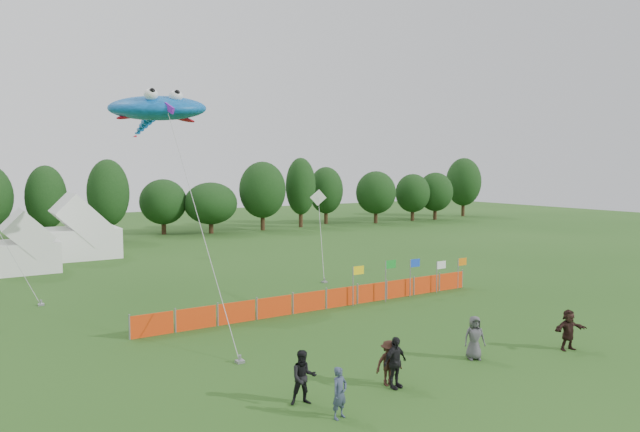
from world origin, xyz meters
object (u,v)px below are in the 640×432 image
barrier_fence (326,299)px  spectator_e (474,338)px  tent_right (81,233)px  spectator_b (304,377)px  stingray_kite (156,109)px  spectator_f (568,330)px  spectator_a (340,393)px  spectator_c (389,363)px  spectator_d (395,362)px  tent_left (28,246)px

barrier_fence → spectator_e: (0.61, -9.58, 0.34)m
tent_right → spectator_b: (0.62, -34.46, -1.15)m
stingray_kite → spectator_f: bearing=-61.5°
tent_right → spectator_f: size_ratio=3.42×
barrier_fence → spectator_a: bearing=-121.0°
spectator_e → spectator_c: bearing=-149.7°
spectator_b → spectator_e: size_ratio=1.02×
spectator_e → spectator_f: spectator_e is taller
spectator_f → spectator_b: bearing=-172.0°
spectator_b → spectator_d: spectator_d is taller
spectator_e → spectator_b: bearing=-152.9°
spectator_a → spectator_e: bearing=-2.7°
tent_right → spectator_d: size_ratio=3.24×
spectator_a → spectator_c: (2.83, 1.22, 0.01)m
tent_left → spectator_b: (4.94, -29.90, -0.92)m
tent_left → spectator_d: 31.48m
spectator_a → spectator_b: (-0.39, 1.41, 0.09)m
spectator_a → spectator_b: spectator_b is taller
tent_left → spectator_e: (12.59, -29.79, -0.94)m
spectator_f → stingray_kite: stingray_kite is taller
spectator_a → stingray_kite: 22.28m
tent_left → spectator_c: size_ratio=2.58×
spectator_f → stingray_kite: size_ratio=0.08×
barrier_fence → spectator_b: bearing=-126.0°
spectator_a → spectator_d: (2.86, 0.93, 0.10)m
spectator_e → stingray_kite: size_ratio=0.08×
spectator_c → tent_right: bearing=102.9°
tent_left → spectator_f: 35.22m
barrier_fence → spectator_e: spectator_e is taller
spectator_e → spectator_a: bearing=-141.8°
spectator_c → spectator_e: spectator_e is taller
spectator_a → stingray_kite: (0.66, 19.94, 9.92)m
barrier_fence → spectator_c: 10.61m
tent_left → tent_right: (4.31, 4.56, 0.23)m
barrier_fence → stingray_kite: size_ratio=0.94×
spectator_b → stingray_kite: stingray_kite is taller
spectator_f → tent_right: bearing=122.6°
spectator_f → barrier_fence: bearing=126.8°
barrier_fence → spectator_c: bearing=-111.2°
spectator_d → spectator_e: bearing=-0.1°
spectator_a → spectator_c: spectator_c is taller
tent_left → spectator_c: tent_left is taller
spectator_e → barrier_fence: bearing=120.0°
stingray_kite → spectator_c: bearing=-83.4°
spectator_e → spectator_d: bearing=-146.0°
spectator_c → spectator_d: 0.31m
barrier_fence → spectator_d: bearing=-110.5°
tent_left → spectator_f: tent_left is taller
barrier_fence → spectator_b: 11.99m
barrier_fence → spectator_d: (-3.80, -10.18, 0.37)m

